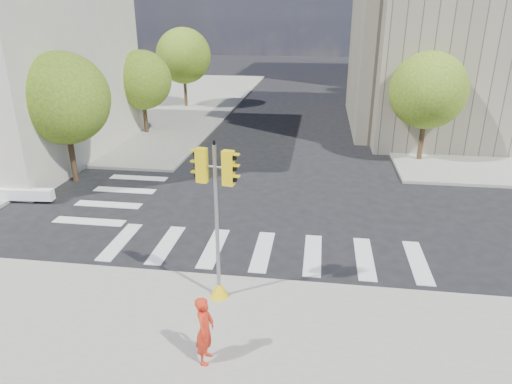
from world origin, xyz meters
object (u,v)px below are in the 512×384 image
traffic_signal (217,235)px  photographer (205,330)px  lamp_far (393,54)px  lamp_near (424,72)px

traffic_signal → photographer: (0.26, -2.67, -1.14)m
traffic_signal → photographer: bearing=-74.2°
photographer → traffic_signal: bearing=7.1°
lamp_far → traffic_signal: bearing=-105.2°
lamp_far → photographer: lamp_far is taller
photographer → lamp_far: bearing=-12.2°
lamp_far → traffic_signal: 34.45m
traffic_signal → photographer: size_ratio=2.70×
lamp_far → lamp_near: bearing=-90.0°
lamp_near → traffic_signal: (-8.99, -19.17, -2.40)m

